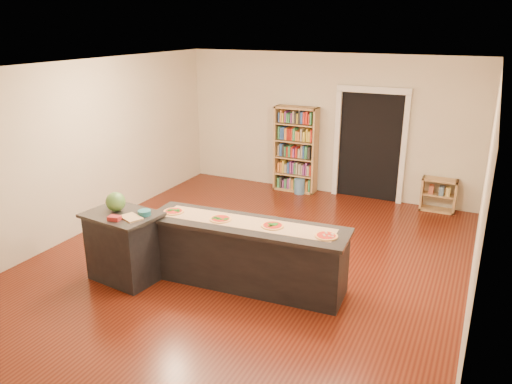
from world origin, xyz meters
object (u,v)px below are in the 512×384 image
at_px(low_shelf, 439,195).
at_px(watermelon, 116,202).
at_px(side_counter, 124,246).
at_px(bookshelf, 296,150).
at_px(waste_bin, 300,186).
at_px(kitchen_island, 246,254).

distance_m(low_shelf, watermelon, 5.87).
xyz_separation_m(side_counter, bookshelf, (0.73, 4.53, 0.40)).
distance_m(side_counter, watermelon, 0.62).
height_order(low_shelf, watermelon, watermelon).
height_order(waste_bin, watermelon, watermelon).
distance_m(bookshelf, watermelon, 4.57).
height_order(bookshelf, low_shelf, bookshelf).
height_order(kitchen_island, side_counter, side_counter).
xyz_separation_m(bookshelf, watermelon, (-0.85, -4.48, 0.21)).
bearing_deg(low_shelf, watermelon, -129.32).
bearing_deg(waste_bin, low_shelf, 3.72).
bearing_deg(watermelon, kitchen_island, 16.64).
distance_m(bookshelf, low_shelf, 2.90).
height_order(side_counter, low_shelf, side_counter).
relative_size(low_shelf, waste_bin, 1.99).
bearing_deg(waste_bin, watermelon, -103.15).
distance_m(kitchen_island, bookshelf, 4.09).
bearing_deg(bookshelf, waste_bin, -43.09).
bearing_deg(kitchen_island, watermelon, -167.01).
xyz_separation_m(low_shelf, watermelon, (-3.69, -4.50, 0.77)).
height_order(side_counter, watermelon, watermelon).
relative_size(side_counter, waste_bin, 3.07).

